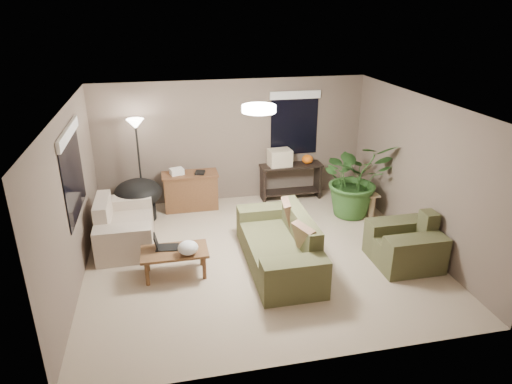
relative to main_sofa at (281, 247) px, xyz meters
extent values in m
plane|color=tan|center=(-0.28, 0.33, -0.29)|extent=(5.50, 5.50, 0.00)
plane|color=white|center=(-0.28, 0.33, 2.21)|extent=(5.50, 5.50, 0.00)
plane|color=brown|center=(-0.28, 2.83, 0.96)|extent=(5.50, 0.00, 5.50)
plane|color=brown|center=(-0.28, -2.17, 0.96)|extent=(5.50, 0.00, 5.50)
plane|color=brown|center=(-3.03, 0.33, 0.96)|extent=(0.00, 5.00, 5.00)
plane|color=brown|center=(2.47, 0.33, 0.96)|extent=(0.00, 5.00, 5.00)
cube|color=#4B4D2E|center=(-0.04, 0.00, -0.08)|extent=(0.95, 1.48, 0.42)
cube|color=brown|center=(0.32, 0.00, 0.34)|extent=(0.22, 1.48, 0.43)
cube|color=brown|center=(-0.04, -0.92, 0.01)|extent=(0.95, 0.36, 0.60)
cube|color=#4D4F2F|center=(-0.04, 0.92, 0.01)|extent=(0.95, 0.36, 0.60)
cube|color=#8C7251|center=(0.26, -0.45, 0.36)|extent=(0.36, 0.50, 0.47)
cube|color=#8C7251|center=(0.26, 0.45, 0.36)|extent=(0.30, 0.48, 0.47)
cube|color=beige|center=(-2.42, 1.22, -0.08)|extent=(0.90, 0.88, 0.42)
cube|color=beige|center=(-2.76, 1.22, 0.34)|extent=(0.22, 0.88, 0.43)
cube|color=beige|center=(-2.42, 0.60, 0.01)|extent=(0.90, 0.36, 0.60)
cube|color=beige|center=(-2.42, 1.84, 0.01)|extent=(0.90, 0.36, 0.60)
cube|color=#48482B|center=(1.93, -0.36, -0.08)|extent=(0.95, 0.28, 0.42)
cube|color=#45462A|center=(2.30, -0.36, 0.34)|extent=(0.22, 0.28, 0.43)
cube|color=#48482B|center=(1.93, -0.68, 0.01)|extent=(0.95, 0.36, 0.60)
cube|color=#454529|center=(1.93, -0.04, 0.01)|extent=(0.95, 0.36, 0.60)
cube|color=brown|center=(-1.65, 0.03, 0.11)|extent=(1.00, 0.55, 0.04)
cylinder|color=brown|center=(-2.07, -0.17, -0.10)|extent=(0.06, 0.06, 0.38)
cylinder|color=brown|center=(-1.23, -0.17, -0.10)|extent=(0.06, 0.06, 0.38)
cylinder|color=brown|center=(-2.07, 0.23, -0.10)|extent=(0.06, 0.06, 0.38)
cylinder|color=brown|center=(-1.23, 0.23, -0.10)|extent=(0.06, 0.06, 0.38)
cube|color=black|center=(-1.75, 0.13, 0.13)|extent=(0.36, 0.27, 0.02)
cube|color=black|center=(-1.91, 0.13, 0.25)|extent=(0.07, 0.23, 0.22)
ellipsoid|color=white|center=(-1.45, -0.12, 0.23)|extent=(0.33, 0.31, 0.21)
cube|color=brown|center=(-1.21, 2.47, 0.06)|extent=(1.05, 0.45, 0.71)
cube|color=brown|center=(-1.21, 2.47, 0.44)|extent=(1.10, 0.50, 0.04)
cube|color=silver|center=(-1.46, 2.47, 0.52)|extent=(0.29, 0.26, 0.12)
cube|color=black|center=(-1.01, 2.42, 0.48)|extent=(0.23, 0.26, 0.04)
cube|color=black|center=(0.90, 2.56, 0.44)|extent=(1.30, 0.40, 0.04)
cube|color=black|center=(0.30, 2.56, 0.06)|extent=(0.05, 0.38, 0.71)
cube|color=black|center=(1.50, 2.56, 0.06)|extent=(0.05, 0.38, 0.71)
cube|color=black|center=(0.90, 2.56, -0.14)|extent=(1.25, 0.36, 0.03)
ellipsoid|color=orange|center=(1.25, 2.56, 0.55)|extent=(0.27, 0.27, 0.19)
cube|color=beige|center=(0.65, 2.56, 0.63)|extent=(0.48, 0.38, 0.34)
cylinder|color=black|center=(-2.22, 2.16, -0.14)|extent=(0.60, 0.60, 0.30)
ellipsoid|color=black|center=(-2.22, 2.16, 0.26)|extent=(1.12, 1.12, 0.50)
cylinder|color=black|center=(-2.15, 2.37, -0.28)|extent=(0.28, 0.28, 0.02)
cylinder|color=black|center=(-2.15, 2.37, 0.61)|extent=(0.04, 0.04, 1.78)
cone|color=white|center=(-2.15, 2.37, 1.53)|extent=(0.32, 0.32, 0.18)
cylinder|color=white|center=(-0.28, 0.33, 2.15)|extent=(0.50, 0.50, 0.10)
imported|color=#2D5923|center=(1.88, 1.52, 0.29)|extent=(1.36, 1.51, 1.18)
cube|color=tan|center=(2.14, 1.25, -0.28)|extent=(0.32, 0.32, 0.03)
cylinder|color=tan|center=(2.14, 1.25, -0.04)|extent=(0.12, 0.12, 0.44)
cube|color=tan|center=(2.14, 1.25, 0.19)|extent=(0.22, 0.22, 0.03)
cube|color=black|center=(-3.02, 0.63, 1.26)|extent=(0.01, 1.50, 1.30)
cube|color=white|center=(-3.00, 0.63, 1.86)|extent=(0.05, 1.56, 0.16)
cube|color=black|center=(1.02, 2.82, 1.26)|extent=(1.00, 0.01, 1.30)
cube|color=white|center=(1.02, 2.80, 1.86)|extent=(1.06, 0.05, 0.16)
camera|label=1|loc=(-1.70, -6.09, 3.55)|focal=32.00mm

